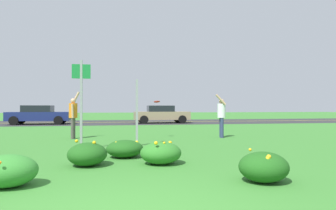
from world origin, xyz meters
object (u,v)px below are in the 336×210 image
at_px(sign_post_near_path, 81,96).
at_px(sign_post_by_roadside, 137,113).
at_px(frisbee_red, 157,102).
at_px(car_tan_center_right, 161,114).
at_px(car_navy_center_left, 39,115).
at_px(person_catcher_white_shirt, 221,114).
at_px(person_thrower_orange_shirt, 73,114).

xyz_separation_m(sign_post_near_path, sign_post_by_roadside, (1.76, 0.54, -0.54)).
distance_m(frisbee_red, car_tan_center_right, 11.89).
bearing_deg(sign_post_by_roadside, sign_post_near_path, -162.96).
height_order(frisbee_red, car_navy_center_left, frisbee_red).
height_order(sign_post_by_roadside, car_navy_center_left, sign_post_by_roadside).
bearing_deg(car_navy_center_left, person_catcher_white_shirt, -49.68).
relative_size(sign_post_by_roadside, person_catcher_white_shirt, 1.20).
xyz_separation_m(sign_post_near_path, car_tan_center_right, (4.89, 14.61, -0.93)).
xyz_separation_m(person_thrower_orange_shirt, person_catcher_white_shirt, (6.22, -0.71, -0.01)).
height_order(person_thrower_orange_shirt, frisbee_red, person_thrower_orange_shirt).
bearing_deg(person_catcher_white_shirt, sign_post_by_roadside, -151.34).
bearing_deg(person_thrower_orange_shirt, car_tan_center_right, 63.81).
xyz_separation_m(sign_post_by_roadside, car_navy_center_left, (-6.39, 14.08, -0.38)).
height_order(person_thrower_orange_shirt, car_navy_center_left, person_thrower_orange_shirt).
distance_m(person_thrower_orange_shirt, car_tan_center_right, 12.59).
distance_m(sign_post_near_path, frisbee_red, 4.06).
bearing_deg(sign_post_near_path, person_catcher_white_shirt, 25.20).
relative_size(sign_post_near_path, sign_post_by_roadside, 1.23).
bearing_deg(person_thrower_orange_shirt, sign_post_near_path, -78.77).
distance_m(person_catcher_white_shirt, car_tan_center_right, 12.02).
bearing_deg(person_catcher_white_shirt, person_thrower_orange_shirt, 173.51).
height_order(frisbee_red, car_tan_center_right, frisbee_red).
bearing_deg(frisbee_red, car_tan_center_right, 79.82).
height_order(sign_post_by_roadside, person_thrower_orange_shirt, sign_post_by_roadside).
relative_size(frisbee_red, car_tan_center_right, 0.06).
distance_m(person_catcher_white_shirt, car_navy_center_left, 15.74).
xyz_separation_m(sign_post_near_path, car_navy_center_left, (-4.63, 14.61, -0.93)).
bearing_deg(car_navy_center_left, sign_post_near_path, -72.43).
bearing_deg(car_navy_center_left, sign_post_by_roadside, -65.60).
bearing_deg(sign_post_near_path, sign_post_by_roadside, 17.04).
distance_m(sign_post_near_path, sign_post_by_roadside, 1.92).
relative_size(car_navy_center_left, car_tan_center_right, 1.00).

